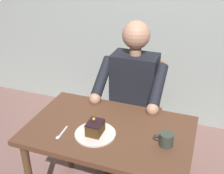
% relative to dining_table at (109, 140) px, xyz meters
% --- Properties ---
extents(dining_table, '(1.07, 0.67, 0.72)m').
position_rel_dining_table_xyz_m(dining_table, '(0.00, 0.00, 0.00)').
color(dining_table, brown).
rests_on(dining_table, ground).
extents(chair, '(0.42, 0.42, 0.90)m').
position_rel_dining_table_xyz_m(chair, '(0.00, -0.68, -0.13)').
color(chair, '#682E10').
rests_on(chair, ground).
extents(seated_person, '(0.53, 0.58, 1.29)m').
position_rel_dining_table_xyz_m(seated_person, '(0.00, -0.51, 0.05)').
color(seated_person, black).
rests_on(seated_person, ground).
extents(dessert_plate, '(0.26, 0.26, 0.01)m').
position_rel_dining_table_xyz_m(dessert_plate, '(0.06, 0.09, 0.10)').
color(dessert_plate, silver).
rests_on(dessert_plate, dining_table).
extents(cake_slice, '(0.09, 0.11, 0.10)m').
position_rel_dining_table_xyz_m(cake_slice, '(0.06, 0.09, 0.15)').
color(cake_slice, '#462E14').
rests_on(cake_slice, dessert_plate).
extents(coffee_cup, '(0.12, 0.08, 0.08)m').
position_rel_dining_table_xyz_m(coffee_cup, '(-0.37, 0.04, 0.14)').
color(coffee_cup, '#353D32').
rests_on(coffee_cup, dining_table).
extents(dessert_spoon, '(0.03, 0.14, 0.01)m').
position_rel_dining_table_xyz_m(dessert_spoon, '(0.26, 0.17, 0.10)').
color(dessert_spoon, silver).
rests_on(dessert_spoon, dining_table).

